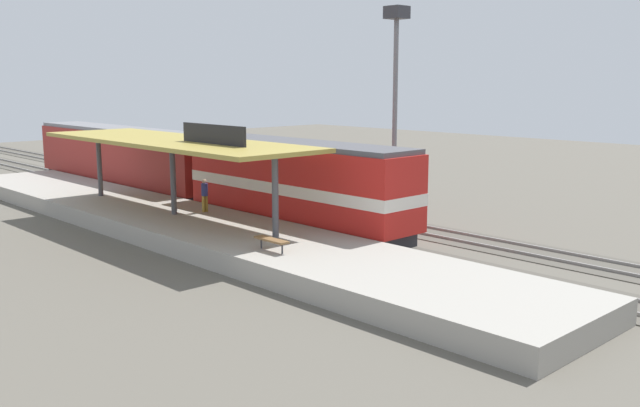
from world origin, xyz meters
TOP-DOWN VIEW (x-y plane):
  - ground_plane at (2.00, 0.00)m, footprint 120.00×120.00m
  - track_near at (0.00, 0.00)m, footprint 3.20×110.00m
  - track_far at (4.60, 0.00)m, footprint 3.20×110.00m
  - platform at (-4.60, 0.00)m, footprint 6.00×44.00m
  - station_canopy at (-4.60, -0.09)m, footprint 5.20×18.00m
  - platform_bench at (-6.00, -9.42)m, footprint 0.44×1.70m
  - locomotive at (0.00, -4.14)m, footprint 2.93×14.43m
  - passenger_carriage_single at (0.00, 13.86)m, footprint 2.90×20.00m
  - freight_car at (4.60, 5.17)m, footprint 2.80×12.00m
  - light_mast at (7.80, -3.92)m, footprint 1.10×1.10m
  - person_waiting at (-3.08, -0.52)m, footprint 0.34×0.34m

SIDE VIEW (x-z plane):
  - ground_plane at x=2.00m, z-range 0.00..0.00m
  - track_near at x=0.00m, z-range -0.05..0.11m
  - track_far at x=4.60m, z-range -0.05..0.11m
  - platform at x=-4.60m, z-range 0.00..0.90m
  - platform_bench at x=-6.00m, z-range 1.09..1.59m
  - person_waiting at x=-3.08m, z-range 1.00..2.71m
  - freight_car at x=4.60m, z-range 0.20..3.74m
  - passenger_carriage_single at x=0.00m, z-range 0.19..4.43m
  - locomotive at x=0.00m, z-range 0.19..4.63m
  - station_canopy at x=-4.60m, z-range 2.18..6.88m
  - light_mast at x=7.80m, z-range 2.55..14.25m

